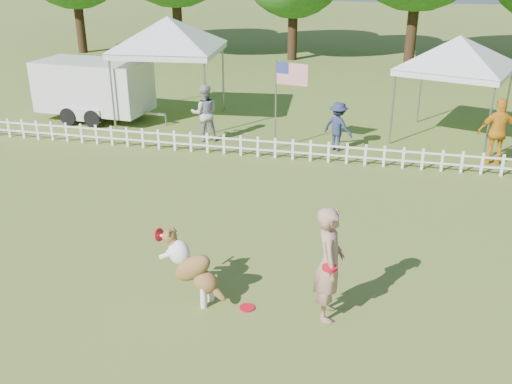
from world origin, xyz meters
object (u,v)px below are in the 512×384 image
canopy_tent_right (453,90)px  cargo_trailer (94,90)px  canopy_tent_left (170,71)px  spectator_b (338,127)px  frisbee_on_turf (247,308)px  spectator_a (205,113)px  dog (193,268)px  flag_pole (276,106)px  spectator_c (498,132)px  handler (329,264)px

canopy_tent_right → cargo_trailer: 11.70m
canopy_tent_left → spectator_b: bearing=-23.9°
frisbee_on_turf → spectator_a: spectator_a is taller
canopy_tent_left → canopy_tent_right: (9.07, -0.09, -0.15)m
canopy_tent_left → canopy_tent_right: 9.07m
cargo_trailer → spectator_a: bearing=-13.5°
frisbee_on_turf → cargo_trailer: (-7.86, 9.82, 1.01)m
frisbee_on_turf → spectator_a: size_ratio=0.15×
dog → flag_pole: size_ratio=0.46×
spectator_c → flag_pole: bearing=-6.2°
frisbee_on_turf → canopy_tent_left: (-5.24, 10.31, 1.68)m
handler → cargo_trailer: 13.35m
handler → cargo_trailer: cargo_trailer is taller
frisbee_on_turf → canopy_tent_right: canopy_tent_right is taller
dog → frisbee_on_turf: size_ratio=4.84×
dog → handler: bearing=17.2°
handler → spectator_a: size_ratio=1.11×
handler → spectator_b: size_ratio=1.34×
frisbee_on_turf → spectator_a: 9.12m
frisbee_on_turf → spectator_b: (0.60, 8.39, 0.70)m
frisbee_on_turf → canopy_tent_right: bearing=69.5°
cargo_trailer → spectator_b: bearing=-5.2°
dog → canopy_tent_left: bearing=128.4°
dog → flag_pole: (-0.26, 8.01, 0.70)m
flag_pole → dog: bearing=-76.7°
frisbee_on_turf → dog: bearing=177.2°
canopy_tent_right → spectator_c: bearing=-43.2°
dog → spectator_a: size_ratio=0.71×
canopy_tent_right → spectator_b: bearing=-131.9°
canopy_tent_right → handler: bearing=-85.7°
spectator_b → spectator_c: (4.31, -0.16, 0.19)m
spectator_a → spectator_b: 4.05m
handler → flag_pole: bearing=10.7°
dog → canopy_tent_right: 11.27m
frisbee_on_turf → spectator_c: 9.62m
handler → canopy_tent_left: (-6.54, 10.21, 0.73)m
frisbee_on_turf → spectator_c: spectator_c is taller
frisbee_on_turf → canopy_tent_right: 11.03m
spectator_b → handler: bearing=121.7°
canopy_tent_right → spectator_a: 7.53m
frisbee_on_turf → canopy_tent_left: size_ratio=0.07×
dog → frisbee_on_turf: bearing=12.8°
cargo_trailer → flag_pole: size_ratio=1.77×
canopy_tent_left → spectator_a: canopy_tent_left is taller
handler → spectator_c: 8.89m
cargo_trailer → spectator_c: 12.87m
dog → canopy_tent_right: bearing=80.6°
handler → frisbee_on_turf: (-1.29, -0.11, -0.94)m
canopy_tent_left → spectator_b: 6.23m
canopy_tent_left → flag_pole: canopy_tent_left is taller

